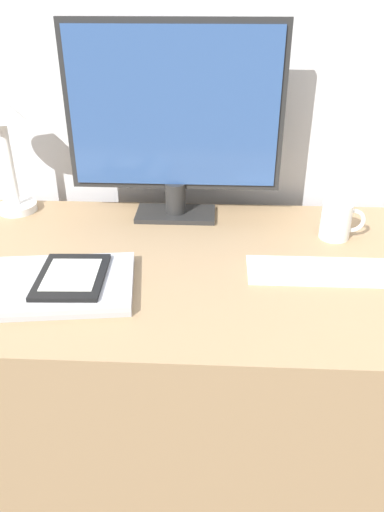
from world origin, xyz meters
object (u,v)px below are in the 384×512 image
at_px(keyboard, 319,271).
at_px(desk_lamp, 4,131).
at_px(laptop, 58,285).
at_px(coffee_mug, 337,220).
at_px(monitor, 174,119).
at_px(ereader, 72,276).

bearing_deg(keyboard, desk_lamp, 158.84).
height_order(keyboard, laptop, laptop).
bearing_deg(coffee_mug, keyboard, -111.31).
bearing_deg(monitor, coffee_mug, -15.06).
bearing_deg(desk_lamp, coffee_mug, -8.08).
bearing_deg(monitor, keyboard, -40.77).
relative_size(monitor, keyboard, 1.74).
relative_size(laptop, ereader, 1.82).
relative_size(keyboard, ereader, 1.70).
distance_m(desk_lamp, coffee_mug, 0.85).
relative_size(monitor, desk_lamp, 1.72).
distance_m(monitor, desk_lamp, 0.43).
xyz_separation_m(ereader, coffee_mug, (0.58, 0.25, 0.02)).
bearing_deg(ereader, coffee_mug, 23.88).
relative_size(monitor, ereader, 2.96).
bearing_deg(monitor, desk_lamp, 178.59).
bearing_deg(ereader, desk_lamp, 123.61).
height_order(laptop, coffee_mug, coffee_mug).
height_order(desk_lamp, coffee_mug, desk_lamp).
bearing_deg(coffee_mug, desk_lamp, 171.92).
distance_m(monitor, laptop, 0.49).
bearing_deg(monitor, ereader, -116.62).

